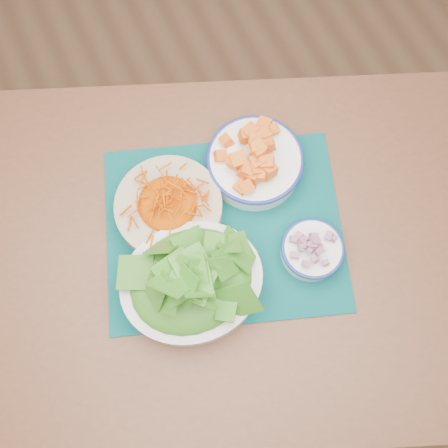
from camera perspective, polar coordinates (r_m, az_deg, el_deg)
name	(u,v)px	position (r m, az deg, el deg)	size (l,w,h in m)	color
ground	(285,272)	(1.81, 6.94, -5.44)	(4.00, 4.00, 0.00)	#906445
table	(201,259)	(1.14, -2.60, -4.04)	(1.42, 1.20, 0.75)	brown
placemat	(224,229)	(1.05, 0.00, -0.53)	(0.49, 0.40, 0.00)	#023435
carrot_bowl	(168,206)	(1.03, -6.38, 2.09)	(0.24, 0.24, 0.09)	#C3B191
squash_bowl	(255,158)	(1.06, 3.59, 7.49)	(0.23, 0.23, 0.11)	white
lettuce_bowl	(191,280)	(0.96, -3.78, -6.42)	(0.31, 0.27, 0.14)	silver
onion_bowl	(312,249)	(1.02, 10.07, -2.84)	(0.16, 0.16, 0.07)	white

